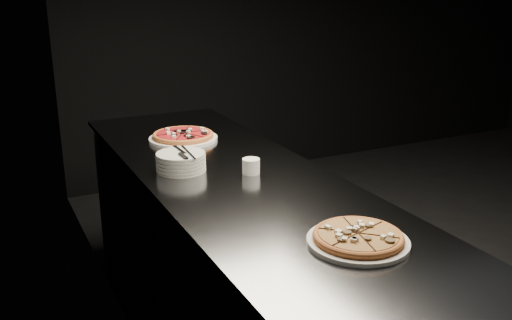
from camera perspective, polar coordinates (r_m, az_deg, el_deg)
name	(u,v)px	position (r m, az deg, el deg)	size (l,w,h in m)	color
wall_left	(142,64)	(2.09, -11.30, 9.40)	(0.02, 5.00, 2.80)	black
wall_back	(335,11)	(5.44, 7.86, 14.56)	(5.00, 0.02, 2.80)	black
counter	(239,276)	(2.52, -1.68, -11.53)	(0.74, 2.44, 0.92)	slate
pizza_mushroom	(358,238)	(1.77, 10.17, -7.69)	(0.35, 0.35, 0.04)	white
pizza_tomato	(183,136)	(2.85, -7.29, 2.38)	(0.34, 0.34, 0.04)	white
plate_stack	(181,162)	(2.40, -7.52, -0.17)	(0.20, 0.20, 0.08)	white
cutlery	(184,153)	(2.38, -7.25, 0.70)	(0.08, 0.22, 0.01)	silver
ramekin	(251,166)	(2.34, -0.50, -0.58)	(0.07, 0.07, 0.06)	white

